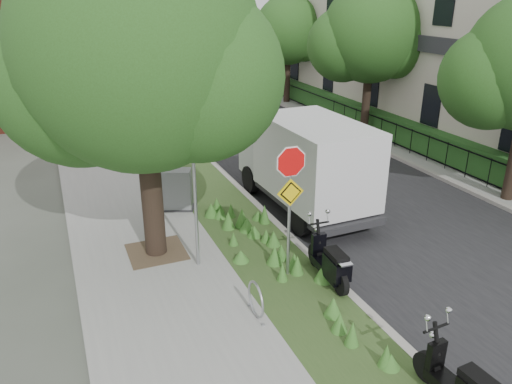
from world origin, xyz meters
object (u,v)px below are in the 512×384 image
(utility_cabinet, at_px, (178,190))
(scooter_far, at_px, (332,267))
(sign_assembly, at_px, (290,186))
(box_truck, at_px, (306,160))

(utility_cabinet, bearing_deg, scooter_far, -68.61)
(sign_assembly, bearing_deg, utility_cabinet, 106.73)
(sign_assembly, relative_size, box_truck, 0.59)
(box_truck, bearing_deg, scooter_far, -109.87)
(utility_cabinet, bearing_deg, box_truck, -19.50)
(box_truck, xyz_separation_m, utility_cabinet, (-3.60, 1.28, -0.88))
(sign_assembly, bearing_deg, scooter_far, -46.05)
(sign_assembly, distance_m, utility_cabinet, 5.13)
(sign_assembly, xyz_separation_m, box_truck, (2.20, 3.38, -0.74))
(scooter_far, relative_size, box_truck, 0.34)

